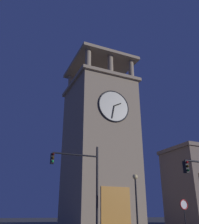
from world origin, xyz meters
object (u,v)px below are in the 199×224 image
Objects in this scene: clocktower at (99,147)px; no_horn_sign at (184,207)px; street_lamp at (136,191)px; traffic_signal_mid at (83,176)px.

no_horn_sign is at bearing 101.96° from clocktower.
clocktower reaches higher than street_lamp.
clocktower is 13.24m from no_horn_sign.
no_horn_sign is (-2.86, 2.29, -1.29)m from street_lamp.
traffic_signal_mid is (5.62, 9.76, -5.02)m from clocktower.
no_horn_sign is (-7.94, 1.18, -2.06)m from traffic_signal_mid.
clocktower is 3.79× the size of traffic_signal_mid.
street_lamp is 1.82× the size of no_horn_sign.
clocktower is 9.41× the size of no_horn_sign.
traffic_signal_mid is 5.26m from street_lamp.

